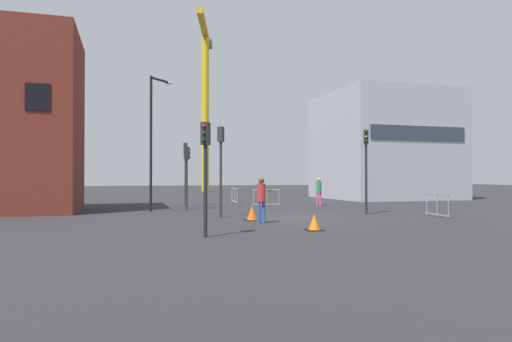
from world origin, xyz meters
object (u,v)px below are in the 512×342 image
object	(u,v)px
pedestrian_waiting	(261,196)
traffic_cone_by_barrier	(252,213)
construction_crane	(205,86)
traffic_light_near	(187,167)
traffic_light_island	(185,164)
traffic_light_far	(205,159)
streetlamp_tall	(153,132)
traffic_light_median	(221,157)
traffic_light_corner	(366,158)
traffic_cone_on_verge	(314,223)
pedestrian_walking	(319,189)

from	to	relation	value
pedestrian_waiting	traffic_cone_by_barrier	bearing A→B (deg)	92.09
construction_crane	traffic_light_near	bearing A→B (deg)	-101.54
construction_crane	traffic_light_island	size ratio (longest dim) A/B	5.10
traffic_light_far	traffic_cone_by_barrier	distance (m)	5.94
construction_crane	streetlamp_tall	xyz separation A→B (m)	(-8.20, -31.40, -9.12)
traffic_light_near	traffic_light_median	size ratio (longest dim) A/B	0.85
streetlamp_tall	traffic_light_far	bearing A→B (deg)	-85.14
traffic_light_corner	traffic_cone_by_barrier	xyz separation A→B (m)	(-6.39, -1.51, -2.53)
construction_crane	traffic_cone_on_verge	bearing A→B (deg)	-94.49
traffic_light_corner	traffic_light_near	xyz separation A→B (m)	(-8.31, 5.29, -0.41)
streetlamp_tall	traffic_light_corner	size ratio (longest dim) A/B	1.74
traffic_light_median	pedestrian_walking	size ratio (longest dim) A/B	2.31
traffic_light_near	traffic_light_far	size ratio (longest dim) A/B	1.00
streetlamp_tall	pedestrian_walking	distance (m)	11.47
pedestrian_walking	traffic_light_corner	bearing A→B (deg)	-94.82
construction_crane	traffic_light_near	distance (m)	33.51
traffic_light_far	traffic_light_island	world-z (taller)	traffic_light_island
traffic_light_corner	traffic_cone_on_verge	bearing A→B (deg)	-133.42
traffic_light_far	traffic_light_island	distance (m)	15.24
streetlamp_tall	traffic_light_corner	world-z (taller)	streetlamp_tall
traffic_light_corner	pedestrian_waiting	bearing A→B (deg)	-156.73
pedestrian_walking	construction_crane	bearing A→B (deg)	95.05
pedestrian_walking	traffic_light_near	bearing A→B (deg)	-168.65
traffic_light_island	pedestrian_waiting	xyz separation A→B (m)	(1.59, -11.64, -1.64)
traffic_light_near	traffic_cone_on_verge	bearing A→B (deg)	-74.36
traffic_light_corner	traffic_cone_on_verge	world-z (taller)	traffic_light_corner
pedestrian_walking	pedestrian_waiting	size ratio (longest dim) A/B	0.98
construction_crane	traffic_cone_by_barrier	xyz separation A→B (m)	(-4.41, -37.81, -13.14)
traffic_cone_on_verge	pedestrian_walking	bearing A→B (deg)	65.12
traffic_light_corner	pedestrian_waiting	xyz separation A→B (m)	(-6.34, -2.73, -1.75)
construction_crane	traffic_light_corner	xyz separation A→B (m)	(1.98, -36.30, -10.61)
construction_crane	pedestrian_waiting	size ratio (longest dim) A/B	11.22
traffic_light_far	pedestrian_walking	bearing A→B (deg)	53.63
traffic_light_corner	traffic_cone_by_barrier	size ratio (longest dim) A/B	6.58
construction_crane	pedestrian_waiting	bearing A→B (deg)	-96.38
traffic_light_island	traffic_light_median	world-z (taller)	traffic_light_median
traffic_light_near	traffic_light_far	bearing A→B (deg)	-94.55
streetlamp_tall	traffic_light_near	distance (m)	2.70
construction_crane	pedestrian_waiting	xyz separation A→B (m)	(-4.36, -39.03, -12.35)
pedestrian_waiting	traffic_cone_by_barrier	xyz separation A→B (m)	(-0.04, 1.22, -0.78)
streetlamp_tall	traffic_light_near	world-z (taller)	streetlamp_tall
traffic_cone_on_verge	traffic_cone_by_barrier	bearing A→B (deg)	105.36
traffic_light_island	traffic_light_median	distance (m)	8.64
construction_crane	pedestrian_walking	distance (m)	31.83
traffic_light_median	traffic_light_far	bearing A→B (deg)	-105.71
traffic_light_far	traffic_cone_by_barrier	xyz separation A→B (m)	(2.85, 4.76, -2.12)
traffic_cone_by_barrier	traffic_cone_on_verge	bearing A→B (deg)	-74.64
traffic_light_near	traffic_light_median	bearing A→B (deg)	-79.55
traffic_light_near	traffic_cone_on_verge	xyz separation A→B (m)	(3.04, -10.86, -2.15)
construction_crane	traffic_light_median	world-z (taller)	construction_crane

